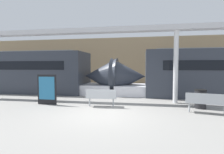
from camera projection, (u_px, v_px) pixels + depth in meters
The scene contains 9 objects.
ground_plane at pixel (104, 114), 7.34m from camera, with size 60.00×60.00×0.00m, color gray.
station_wall at pixel (127, 62), 17.99m from camera, with size 56.00×0.20×5.00m, color #9E8460.
train_right at pixel (19, 73), 14.11m from camera, with size 15.91×2.93×3.20m.
bench_near at pixel (101, 96), 8.70m from camera, with size 1.54×0.56×0.88m.
bench_far at pixel (207, 102), 7.39m from camera, with size 1.74×0.77×0.88m.
trash_bin at pixel (200, 99), 8.40m from camera, with size 0.54×0.54×0.91m.
poster_board at pixel (47, 89), 9.24m from camera, with size 1.05×0.07×1.59m.
support_column_near at pixel (176, 67), 9.55m from camera, with size 0.25×0.25×3.97m, color silver.
canopy_beam at pixel (177, 28), 9.42m from camera, with size 28.00×0.60×0.28m, color #B7B7BC.
Camera 1 is at (1.60, -7.07, 2.00)m, focal length 28.00 mm.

